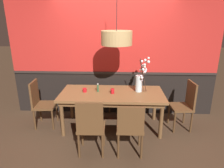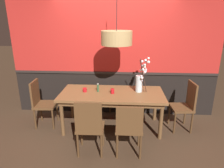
% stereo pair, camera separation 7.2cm
% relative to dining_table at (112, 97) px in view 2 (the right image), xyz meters
% --- Properties ---
extents(ground_plane, '(24.00, 24.00, 0.00)m').
position_rel_dining_table_xyz_m(ground_plane, '(0.00, 0.00, -0.66)').
color(ground_plane, '#422D1E').
extents(back_wall, '(4.45, 0.14, 2.61)m').
position_rel_dining_table_xyz_m(back_wall, '(0.00, 0.72, 0.64)').
color(back_wall, black).
rests_on(back_wall, ground).
extents(dining_table, '(1.97, 0.90, 0.74)m').
position_rel_dining_table_xyz_m(dining_table, '(0.00, 0.00, 0.00)').
color(dining_table, brown).
rests_on(dining_table, ground).
extents(chair_near_side_left, '(0.44, 0.39, 0.94)m').
position_rel_dining_table_xyz_m(chair_near_side_left, '(-0.29, -0.87, -0.13)').
color(chair_near_side_left, brown).
rests_on(chair_near_side_left, ground).
extents(chair_head_west_end, '(0.44, 0.44, 0.94)m').
position_rel_dining_table_xyz_m(chair_head_west_end, '(-1.42, 0.00, -0.14)').
color(chair_head_west_end, brown).
rests_on(chair_head_west_end, ground).
extents(chair_near_side_right, '(0.42, 0.41, 0.89)m').
position_rel_dining_table_xyz_m(chair_near_side_right, '(0.32, -0.85, -0.15)').
color(chair_near_side_right, brown).
rests_on(chair_near_side_right, ground).
extents(chair_head_east_end, '(0.41, 0.45, 0.96)m').
position_rel_dining_table_xyz_m(chair_head_east_end, '(1.42, 0.03, -0.13)').
color(chair_head_east_end, brown).
rests_on(chair_head_east_end, ground).
extents(chair_far_side_left, '(0.42, 0.41, 0.95)m').
position_rel_dining_table_xyz_m(chair_far_side_left, '(-0.27, 0.87, -0.13)').
color(chair_far_side_left, brown).
rests_on(chair_far_side_left, ground).
extents(chair_far_side_right, '(0.47, 0.44, 0.92)m').
position_rel_dining_table_xyz_m(chair_far_side_right, '(0.29, 0.85, -0.14)').
color(chair_far_side_right, brown).
rests_on(chair_far_side_right, ground).
extents(vase_with_blossoms, '(0.23, 0.41, 0.71)m').
position_rel_dining_table_xyz_m(vase_with_blossoms, '(0.54, 0.10, 0.31)').
color(vase_with_blossoms, silver).
rests_on(vase_with_blossoms, dining_table).
extents(candle_holder_nearer_center, '(0.08, 0.08, 0.08)m').
position_rel_dining_table_xyz_m(candle_holder_nearer_center, '(-0.53, 0.01, 0.12)').
color(candle_holder_nearer_center, red).
rests_on(candle_holder_nearer_center, dining_table).
extents(candle_holder_nearer_edge, '(0.07, 0.07, 0.09)m').
position_rel_dining_table_xyz_m(candle_holder_nearer_edge, '(0.01, -0.04, 0.13)').
color(candle_holder_nearer_edge, red).
rests_on(candle_holder_nearer_edge, dining_table).
extents(condiment_bottle, '(0.04, 0.04, 0.17)m').
position_rel_dining_table_xyz_m(condiment_bottle, '(-0.28, 0.04, 0.16)').
color(condiment_bottle, '#2D5633').
rests_on(condiment_bottle, dining_table).
extents(pendant_lamp, '(0.55, 0.55, 0.97)m').
position_rel_dining_table_xyz_m(pendant_lamp, '(0.08, -0.01, 1.11)').
color(pendant_lamp, tan).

